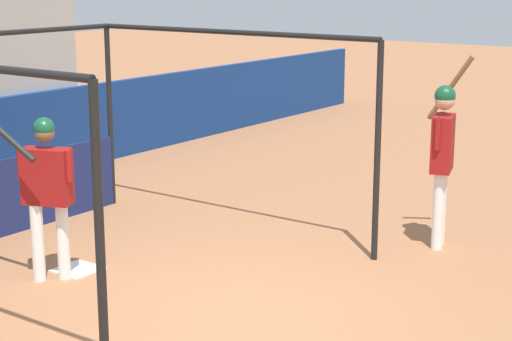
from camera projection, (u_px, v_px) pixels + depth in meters
ground_plane at (242, 315)px, 8.01m from camera, size 60.00×60.00×0.00m
batting_cage at (27, 159)px, 9.53m from camera, size 4.20×4.14×2.46m
home_plate at (78, 269)px, 9.20m from camera, size 0.44×0.44×0.02m
player_batter at (46, 183)px, 8.68m from camera, size 0.67×0.81×1.84m
player_waiting at (442, 148)px, 9.74m from camera, size 0.73×0.59×2.21m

